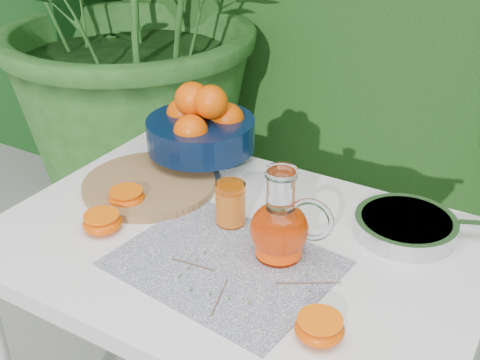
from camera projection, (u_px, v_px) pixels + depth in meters
The scene contains 9 objects.
white_table at pixel (235, 270), 1.29m from camera, with size 1.00×0.70×0.75m.
placemat at pixel (225, 263), 1.17m from camera, with size 0.41×0.32×0.00m, color #0B1542.
cutting_board at pixel (149, 185), 1.43m from camera, with size 0.32×0.32×0.02m, color olive.
fruit_bowl at pixel (201, 127), 1.51m from camera, with size 0.33×0.33×0.22m.
juice_pitcher at pixel (281, 227), 1.16m from camera, with size 0.17×0.13×0.19m.
juice_tumbler at pixel (231, 204), 1.28m from camera, with size 0.07×0.07×0.09m.
saute_pan at pixel (407, 225), 1.26m from camera, with size 0.39×0.28×0.04m.
orange_halves at pixel (171, 242), 1.21m from camera, with size 0.63×0.25×0.04m.
thyme_sprigs at pixel (242, 281), 1.12m from camera, with size 0.32×0.23×0.01m.
Camera 1 is at (0.56, -0.81, 1.46)m, focal length 45.00 mm.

